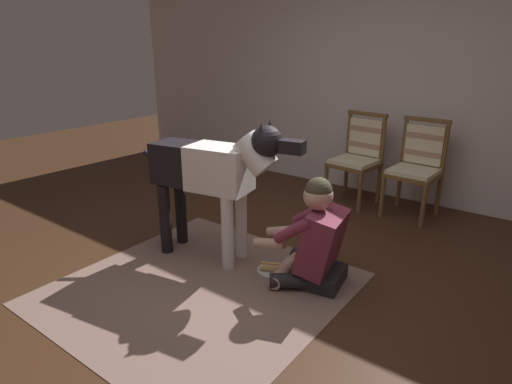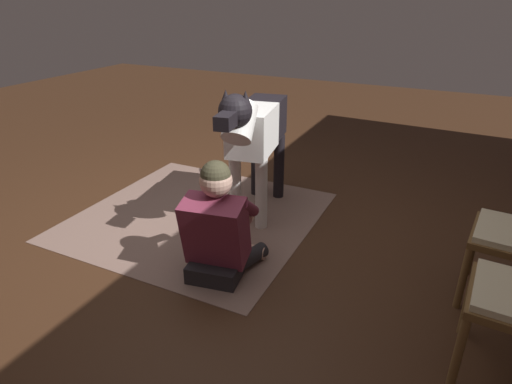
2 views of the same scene
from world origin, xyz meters
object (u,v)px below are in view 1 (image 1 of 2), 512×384
at_px(dining_chair_right_of_pair, 418,163).
at_px(hot_dog_on_plate, 272,268).
at_px(large_dog, 213,172).
at_px(person_sitting_on_floor, 315,241).
at_px(dining_chair_left_of_pair, 359,154).

height_order(dining_chair_right_of_pair, hot_dog_on_plate, dining_chair_right_of_pair).
distance_m(large_dog, hot_dog_on_plate, 0.88).
relative_size(large_dog, hot_dog_on_plate, 5.98).
bearing_deg(hot_dog_on_plate, large_dog, -170.27).
bearing_deg(person_sitting_on_floor, large_dog, -170.27).
distance_m(dining_chair_left_of_pair, person_sitting_on_floor, 1.88).
bearing_deg(dining_chair_right_of_pair, person_sitting_on_floor, -94.69).
relative_size(person_sitting_on_floor, large_dog, 0.57).
xyz_separation_m(large_dog, hot_dog_on_plate, (0.51, 0.09, -0.71)).
bearing_deg(hot_dog_on_plate, person_sitting_on_floor, 9.73).
bearing_deg(dining_chair_left_of_pair, large_dog, -100.37).
xyz_separation_m(dining_chair_right_of_pair, large_dog, (-0.99, -1.95, 0.20)).
distance_m(person_sitting_on_floor, large_dog, 0.95).
bearing_deg(dining_chair_right_of_pair, large_dog, -116.88).
bearing_deg(dining_chair_left_of_pair, hot_dog_on_plate, -85.31).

